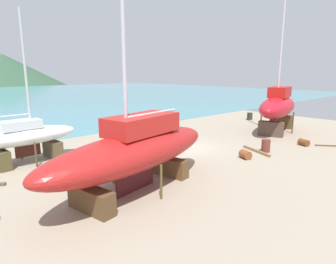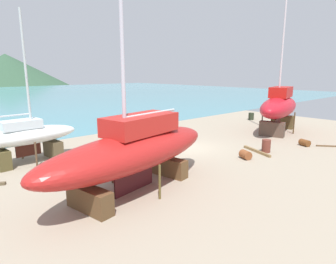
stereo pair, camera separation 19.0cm
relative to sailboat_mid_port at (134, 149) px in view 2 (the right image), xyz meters
name	(u,v)px [view 2 (the right image)]	position (x,y,z in m)	size (l,w,h in m)	color
ground_plane	(207,152)	(8.06, 2.11, -2.14)	(45.03, 45.03, 0.00)	gray
sea_water	(0,97)	(8.06, 65.33, -2.14)	(158.71, 103.93, 0.01)	teal
headland_hill	(8,83)	(34.69, 170.62, -2.14)	(118.42, 118.42, 31.56)	#2F4F37
sailboat_mid_port	(134,149)	(0.00, 0.00, 0.00)	(11.26, 4.86, 18.88)	brown
sailboat_far_slipway	(27,137)	(-2.54, 8.37, -0.42)	(6.73, 2.66, 9.63)	brown
sailboat_small_center	(279,107)	(18.83, 2.18, 0.39)	(9.75, 5.14, 15.95)	brown
barrel_tipped_right	(245,155)	(8.69, -0.76, -1.85)	(0.59, 0.59, 0.77)	brown
barrel_by_slipway	(305,143)	(15.27, -1.99, -1.88)	(0.52, 0.52, 0.80)	brown
barrel_tar_black	(149,138)	(6.65, 7.22, -1.70)	(0.68, 0.68, 0.89)	olive
barrel_rust_mid	(266,146)	(11.29, -0.84, -1.67)	(0.63, 0.63, 0.95)	brown
barrel_ochre	(251,116)	(23.47, 8.00, -1.71)	(0.65, 0.65, 0.86)	#282F20
timber_short_skew	(328,146)	(16.41, -3.35, -2.09)	(1.74, 0.15, 0.10)	brown
timber_plank_near	(257,151)	(10.72, -0.43, -2.05)	(2.94, 0.17, 0.18)	olive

